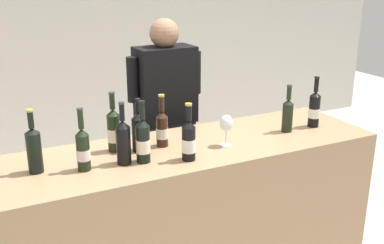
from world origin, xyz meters
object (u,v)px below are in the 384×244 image
at_px(wine_bottle_2, 139,131).
at_px(wine_bottle_7, 114,130).
at_px(wine_bottle_5, 83,149).
at_px(wine_bottle_3, 162,128).
at_px(wine_glass, 226,125).
at_px(wine_bottle_8, 123,141).
at_px(person_server, 166,132).
at_px(wine_bottle_4, 34,149).
at_px(wine_bottle_1, 143,141).
at_px(wine_bottle_0, 288,114).
at_px(wine_bottle_9, 189,140).
at_px(wine_bottle_6, 314,109).

distance_m(wine_bottle_2, wine_bottle_7, 0.14).
relative_size(wine_bottle_5, wine_bottle_7, 0.96).
xyz_separation_m(wine_bottle_3, wine_glass, (0.35, -0.16, 0.02)).
distance_m(wine_bottle_5, wine_bottle_8, 0.22).
bearing_deg(wine_bottle_7, person_server, 44.33).
bearing_deg(wine_bottle_4, wine_bottle_1, -12.08).
height_order(wine_bottle_0, wine_bottle_4, wine_bottle_4).
relative_size(wine_bottle_2, wine_bottle_7, 0.89).
relative_size(wine_bottle_5, wine_bottle_9, 1.05).
distance_m(wine_bottle_7, wine_bottle_8, 0.20).
distance_m(wine_bottle_2, person_server, 0.78).
height_order(wine_bottle_7, wine_glass, wine_bottle_7).
xyz_separation_m(wine_bottle_5, wine_bottle_7, (0.22, 0.19, 0.01)).
relative_size(wine_bottle_2, wine_bottle_3, 0.99).
bearing_deg(wine_bottle_6, wine_bottle_8, -178.33).
bearing_deg(wine_bottle_6, person_server, 138.42).
distance_m(wine_bottle_4, wine_bottle_9, 0.81).
relative_size(wine_bottle_0, person_server, 0.19).
distance_m(wine_bottle_8, person_server, 0.96).
bearing_deg(wine_bottle_3, person_server, 65.33).
bearing_deg(wine_bottle_2, wine_bottle_8, -135.03).
distance_m(wine_bottle_8, wine_glass, 0.63).
xyz_separation_m(wine_bottle_1, wine_glass, (0.53, 0.01, 0.01)).
bearing_deg(wine_bottle_0, wine_bottle_6, 0.61).
distance_m(wine_bottle_2, wine_bottle_6, 1.21).
distance_m(wine_bottle_1, wine_bottle_3, 0.26).
xyz_separation_m(wine_bottle_3, wine_bottle_9, (0.05, -0.26, 0.00)).
height_order(wine_bottle_3, wine_bottle_8, wine_bottle_8).
bearing_deg(wine_bottle_1, wine_bottle_3, 43.58).
relative_size(wine_bottle_1, wine_bottle_9, 1.07).
bearing_deg(wine_bottle_0, wine_bottle_1, -176.55).
relative_size(wine_bottle_5, wine_glass, 1.78).
relative_size(wine_bottle_1, wine_bottle_2, 1.10).
bearing_deg(wine_glass, person_server, 95.82).
relative_size(wine_bottle_6, person_server, 0.21).
distance_m(wine_bottle_0, wine_glass, 0.49).
bearing_deg(wine_bottle_0, wine_bottle_5, -178.86).
xyz_separation_m(wine_bottle_2, wine_bottle_3, (0.15, 0.02, -0.01)).
bearing_deg(wine_bottle_1, person_server, 59.21).
bearing_deg(wine_bottle_4, wine_bottle_5, -19.71).
distance_m(wine_bottle_4, wine_bottle_7, 0.47).
bearing_deg(wine_bottle_8, wine_bottle_2, 44.97).
height_order(wine_bottle_2, wine_bottle_3, wine_bottle_3).
height_order(wine_bottle_9, person_server, person_server).
relative_size(wine_bottle_6, wine_glass, 1.78).
relative_size(wine_bottle_9, wine_glass, 1.70).
xyz_separation_m(wine_bottle_2, wine_bottle_5, (-0.35, -0.13, -0.00)).
xyz_separation_m(wine_bottle_5, wine_bottle_6, (1.56, 0.03, 0.00)).
height_order(wine_bottle_1, wine_bottle_7, wine_bottle_7).
distance_m(wine_bottle_3, wine_bottle_8, 0.33).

